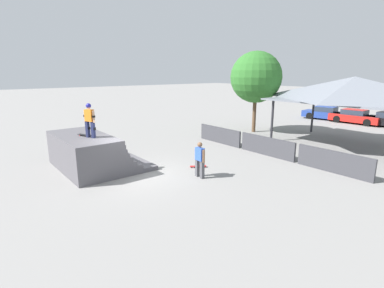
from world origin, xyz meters
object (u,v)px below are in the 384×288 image
(skateboard_on_deck, at_px, (85,135))
(parked_car_blue, at_px, (326,113))
(skateboard_on_ground, at_px, (199,166))
(tree_far_back, at_px, (256,77))
(bystander_walking, at_px, (200,158))
(parked_car_red, at_px, (355,117))
(skater_on_deck, at_px, (89,118))

(skateboard_on_deck, distance_m, parked_car_blue, 24.07)
(skateboard_on_ground, height_order, tree_far_back, tree_far_back)
(skateboard_on_deck, bearing_deg, bystander_walking, 22.30)
(parked_car_red, bearing_deg, skateboard_on_ground, -88.46)
(parked_car_red, bearing_deg, skater_on_deck, -95.04)
(skateboard_on_ground, bearing_deg, parked_car_blue, 45.22)
(parked_car_red, bearing_deg, parked_car_blue, 176.07)
(tree_far_back, distance_m, parked_car_red, 11.35)
(bystander_walking, distance_m, parked_car_red, 20.44)
(skateboard_on_deck, relative_size, parked_car_red, 0.20)
(tree_far_back, relative_size, parked_car_blue, 1.38)
(tree_far_back, height_order, parked_car_blue, tree_far_back)
(skateboard_on_deck, distance_m, bystander_walking, 5.51)
(bystander_walking, bearing_deg, skateboard_on_ground, -36.11)
(parked_car_blue, bearing_deg, skateboard_on_ground, -85.93)
(tree_far_back, bearing_deg, parked_car_blue, 87.99)
(skater_on_deck, distance_m, bystander_walking, 5.30)
(skater_on_deck, bearing_deg, skateboard_on_ground, 34.76)
(skater_on_deck, bearing_deg, parked_car_red, 61.13)
(skateboard_on_ground, height_order, parked_car_red, parked_car_red)
(skateboard_on_deck, height_order, tree_far_back, tree_far_back)
(skater_on_deck, xyz_separation_m, skateboard_on_ground, (2.50, 4.36, -2.53))
(parked_car_blue, bearing_deg, skater_on_deck, -93.85)
(bystander_walking, relative_size, parked_car_red, 0.37)
(skateboard_on_deck, xyz_separation_m, bystander_walking, (4.10, 3.59, -0.84))
(skater_on_deck, relative_size, parked_car_red, 0.36)
(skateboard_on_deck, bearing_deg, parked_car_red, 66.44)
(bystander_walking, height_order, skateboard_on_ground, bystander_walking)
(tree_far_back, bearing_deg, bystander_walking, -61.87)
(skater_on_deck, distance_m, skateboard_on_deck, 0.97)
(skater_on_deck, relative_size, bystander_walking, 0.97)
(parked_car_red, bearing_deg, skateboard_on_deck, -96.14)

